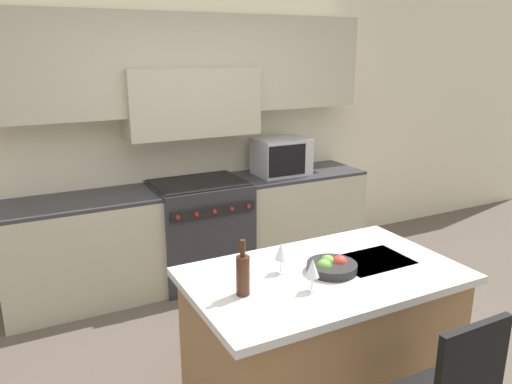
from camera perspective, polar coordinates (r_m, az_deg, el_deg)
The scene contains 9 objects.
back_cabinetry at distance 4.68m, azimuth -8.01°, elevation 9.62°, with size 10.00×0.46×2.70m.
back_counter at distance 4.72m, azimuth -6.46°, elevation -4.51°, with size 3.41×0.62×0.91m.
range_stove at distance 4.70m, azimuth -6.37°, elevation -4.41°, with size 0.84×0.70×0.94m.
microwave at distance 4.90m, azimuth 2.90°, elevation 4.09°, with size 0.51×0.39×0.36m.
kitchen_island at distance 3.09m, azimuth 7.50°, elevation -16.46°, with size 1.55×0.93×0.89m.
wine_bottle at distance 2.56m, azimuth -1.51°, elevation -9.36°, with size 0.07×0.07×0.30m.
wine_glass_near at distance 2.61m, azimuth 6.48°, elevation -8.74°, with size 0.07×0.07×0.18m.
wine_glass_far at distance 2.80m, azimuth 2.88°, elevation -6.90°, with size 0.07×0.07×0.18m.
fruit_bowl at distance 2.88m, azimuth 8.62°, elevation -8.40°, with size 0.28×0.28×0.09m.
Camera 1 is at (-1.55, -2.26, 2.10)m, focal length 35.00 mm.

